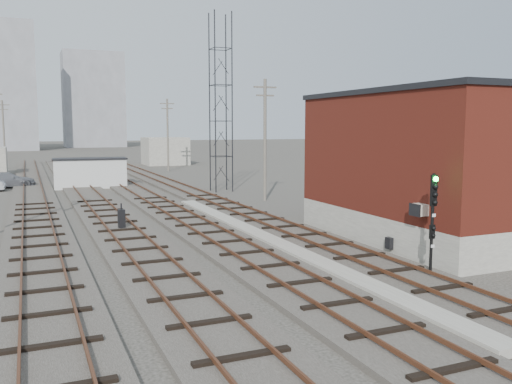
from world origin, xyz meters
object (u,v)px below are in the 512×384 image
signal_mast (433,217)px  site_trailer (90,173)px  switch_stand (122,219)px  car_grey (7,180)px

signal_mast → site_trailer: size_ratio=0.58×
signal_mast → switch_stand: bearing=124.5°
site_trailer → car_grey: 7.62m
signal_mast → switch_stand: size_ratio=2.74×
signal_mast → car_grey: 41.47m
signal_mast → switch_stand: (-9.10, 13.26, -1.55)m
signal_mast → car_grey: signal_mast is taller
switch_stand → site_trailer: (0.82, 22.42, 0.71)m
signal_mast → switch_stand: signal_mast is taller
switch_stand → site_trailer: 22.44m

